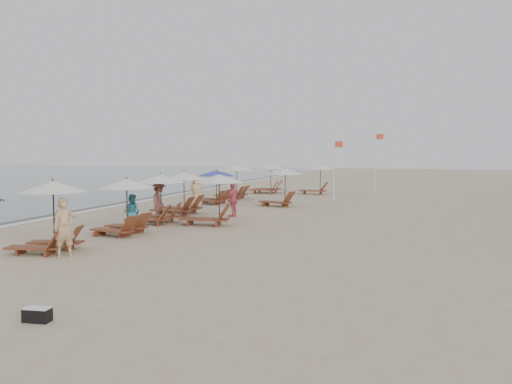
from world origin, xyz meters
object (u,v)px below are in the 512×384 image
(lounger_station_6, at_px, (267,180))
(inland_station_0, at_px, (212,196))
(lounger_station_5, at_px, (234,181))
(inland_station_1, at_px, (281,183))
(beachgoer_mid_b, at_px, (159,202))
(beachgoer_near, at_px, (64,227))
(beachgoer_far_b, at_px, (196,191))
(beachgoer_far_a, at_px, (233,200))
(beachgoer_mid_a, at_px, (132,213))
(flag_pole_near, at_px, (335,166))
(lounger_station_0, at_px, (49,215))
(lounger_station_2, at_px, (156,199))
(inland_station_2, at_px, (317,176))
(lounger_station_4, at_px, (213,186))
(lounger_station_1, at_px, (123,205))
(lounger_station_3, at_px, (179,195))
(duffel_bag, at_px, (37,314))

(lounger_station_6, bearing_deg, inland_station_0, -82.05)
(lounger_station_5, relative_size, inland_station_1, 0.97)
(inland_station_0, height_order, beachgoer_mid_b, inland_station_0)
(inland_station_0, xyz_separation_m, beachgoer_near, (-1.78, -7.62, -0.38))
(beachgoer_far_b, bearing_deg, beachgoer_far_a, -82.90)
(beachgoer_near, bearing_deg, inland_station_0, 34.19)
(beachgoer_mid_a, distance_m, flag_pole_near, 16.35)
(lounger_station_0, relative_size, beachgoer_mid_b, 1.28)
(beachgoer_mid_b, bearing_deg, lounger_station_5, -9.82)
(lounger_station_2, distance_m, inland_station_2, 18.14)
(lounger_station_4, height_order, lounger_station_5, lounger_station_5)
(lounger_station_4, height_order, beachgoer_far_b, lounger_station_4)
(lounger_station_0, height_order, lounger_station_1, lounger_station_0)
(lounger_station_4, bearing_deg, lounger_station_0, -87.66)
(lounger_station_5, xyz_separation_m, flag_pole_near, (6.77, 0.37, 1.05))
(beachgoer_mid_b, bearing_deg, inland_station_0, -107.25)
(lounger_station_0, relative_size, lounger_station_1, 0.97)
(lounger_station_1, xyz_separation_m, lounger_station_4, (-1.02, 11.95, -0.04))
(lounger_station_3, distance_m, beachgoer_mid_a, 5.67)
(lounger_station_1, bearing_deg, beachgoer_near, -82.77)
(lounger_station_4, relative_size, beachgoer_mid_b, 1.39)
(inland_station_0, distance_m, beachgoer_mid_a, 3.58)
(lounger_station_0, distance_m, beachgoer_mid_a, 4.64)
(lounger_station_3, distance_m, beachgoer_far_a, 2.96)
(lounger_station_6, relative_size, beachgoer_near, 1.50)
(lounger_station_4, xyz_separation_m, beachgoer_far_a, (3.26, -5.52, -0.27))
(lounger_station_0, distance_m, inland_station_2, 25.00)
(duffel_bag, xyz_separation_m, flag_pole_near, (1.78, 25.58, 2.13))
(beachgoer_far_a, height_order, flag_pole_near, flag_pole_near)
(lounger_station_1, relative_size, inland_station_0, 0.87)
(inland_station_0, height_order, beachgoer_far_b, inland_station_0)
(lounger_station_4, xyz_separation_m, beachgoer_far_b, (-0.10, -2.39, -0.17))
(inland_station_0, height_order, beachgoer_far_a, inland_station_0)
(inland_station_1, height_order, beachgoer_mid_a, inland_station_1)
(beachgoer_mid_a, bearing_deg, lounger_station_4, -86.07)
(lounger_station_1, distance_m, lounger_station_2, 3.21)
(lounger_station_4, height_order, beachgoer_mid_b, lounger_station_4)
(beachgoer_mid_a, relative_size, beachgoer_far_b, 0.79)
(lounger_station_3, height_order, beachgoer_far_b, lounger_station_3)
(lounger_station_1, xyz_separation_m, beachgoer_far_b, (-1.12, 9.56, -0.20))
(inland_station_2, bearing_deg, inland_station_0, -94.60)
(lounger_station_0, xyz_separation_m, beachgoer_mid_a, (0.27, 4.61, -0.44))
(inland_station_0, bearing_deg, lounger_station_5, 105.20)
(lounger_station_1, height_order, lounger_station_2, lounger_station_2)
(beachgoer_mid_a, bearing_deg, beachgoer_far_a, -113.62)
(lounger_station_4, distance_m, flag_pole_near, 8.00)
(lounger_station_1, height_order, beachgoer_far_a, lounger_station_1)
(lounger_station_0, distance_m, beachgoer_mid_b, 7.40)
(beachgoer_mid_a, relative_size, duffel_bag, 2.83)
(lounger_station_2, height_order, lounger_station_3, lounger_station_2)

